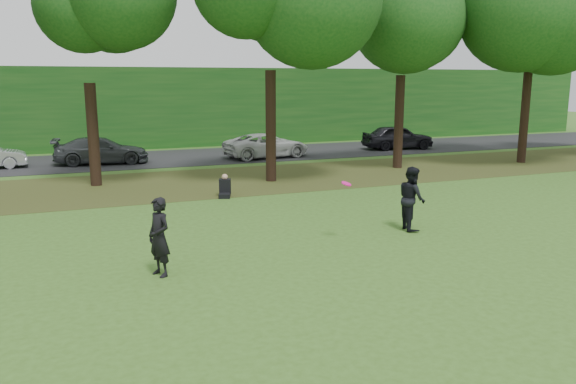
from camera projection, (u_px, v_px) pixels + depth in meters
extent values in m
plane|color=#35561B|center=(289.00, 294.00, 11.26)|extent=(120.00, 120.00, 0.00)
cube|color=#3D3415|center=(174.00, 184.00, 23.13)|extent=(60.00, 7.00, 0.01)
cube|color=black|center=(148.00, 159.00, 30.44)|extent=(70.00, 7.00, 0.02)
cube|color=#144916|center=(133.00, 108.00, 35.43)|extent=(70.00, 3.00, 5.00)
imported|color=black|center=(159.00, 237.00, 12.19)|extent=(0.65, 0.75, 1.75)
imported|color=black|center=(412.00, 198.00, 15.98)|extent=(0.85, 1.01, 1.83)
imported|color=#3C3F43|center=(101.00, 150.00, 28.61)|extent=(4.80, 2.33, 1.35)
imported|color=silver|center=(267.00, 145.00, 30.94)|extent=(5.00, 2.83, 1.32)
imported|color=black|center=(398.00, 137.00, 34.69)|extent=(4.51, 2.19, 1.48)
cylinder|color=#FF1591|center=(346.00, 184.00, 14.68)|extent=(0.34, 0.35, 0.14)
cube|color=black|center=(225.00, 195.00, 20.52)|extent=(0.56, 0.66, 0.16)
cube|color=black|center=(225.00, 186.00, 20.74)|extent=(0.51, 0.46, 0.56)
sphere|color=tan|center=(225.00, 177.00, 20.67)|extent=(0.22, 0.22, 0.22)
cylinder|color=black|center=(93.00, 135.00, 22.48)|extent=(0.44, 0.44, 4.12)
sphere|color=#144916|center=(85.00, 10.00, 21.54)|extent=(5.80, 5.80, 5.80)
cylinder|color=black|center=(271.00, 127.00, 23.47)|extent=(0.44, 0.44, 4.62)
cylinder|color=black|center=(399.00, 122.00, 27.08)|extent=(0.44, 0.44, 4.45)
sphere|color=#144916|center=(403.00, 10.00, 26.06)|extent=(6.20, 6.20, 6.20)
cylinder|color=black|center=(525.00, 113.00, 28.77)|extent=(0.44, 0.44, 5.17)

